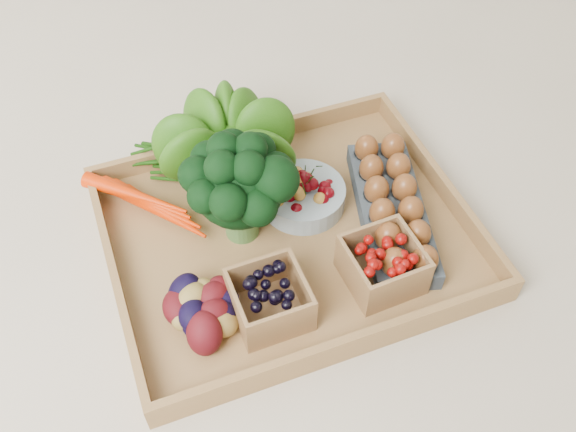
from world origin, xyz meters
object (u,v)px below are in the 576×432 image
object	(u,v)px
broccoli	(240,203)
cherry_bowl	(303,196)
tray	(288,237)
egg_carton	(391,212)

from	to	relation	value
broccoli	cherry_bowl	bearing A→B (deg)	10.35
tray	broccoli	distance (m)	0.10
broccoli	egg_carton	size ratio (longest dim) A/B	0.61
broccoli	egg_carton	world-z (taller)	broccoli
cherry_bowl	egg_carton	bearing A→B (deg)	-33.84
broccoli	cherry_bowl	xyz separation A→B (m)	(0.11, 0.02, -0.05)
broccoli	cherry_bowl	distance (m)	0.12
tray	cherry_bowl	xyz separation A→B (m)	(0.05, 0.05, 0.03)
broccoli	cherry_bowl	size ratio (longest dim) A/B	1.27
egg_carton	tray	bearing A→B (deg)	-173.92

